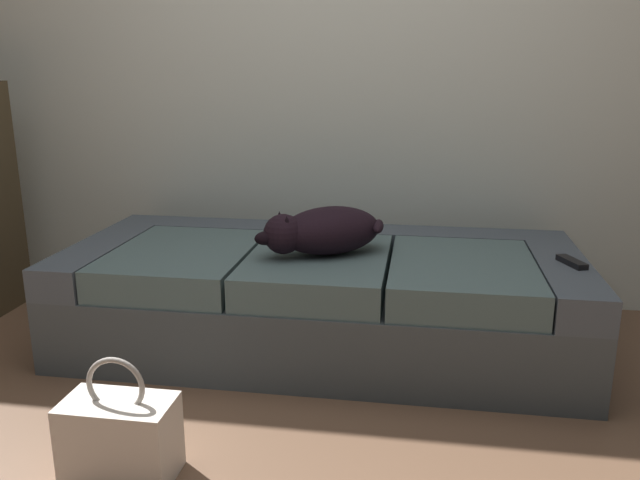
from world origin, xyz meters
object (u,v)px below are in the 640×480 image
at_px(dog_dark, 323,231).
at_px(tv_remote, 572,262).
at_px(couch, 322,297).
at_px(handbag, 120,437).

xyz_separation_m(dog_dark, tv_remote, (0.97, 0.01, -0.09)).
bearing_deg(tv_remote, dog_dark, 158.54).
height_order(couch, dog_dark, dog_dark).
relative_size(couch, dog_dark, 4.00).
xyz_separation_m(couch, dog_dark, (0.02, -0.09, 0.31)).
relative_size(couch, handbag, 5.60).
height_order(couch, tv_remote, tv_remote).
bearing_deg(handbag, couch, 66.80).
distance_m(dog_dark, handbag, 1.10).
distance_m(couch, tv_remote, 1.01).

